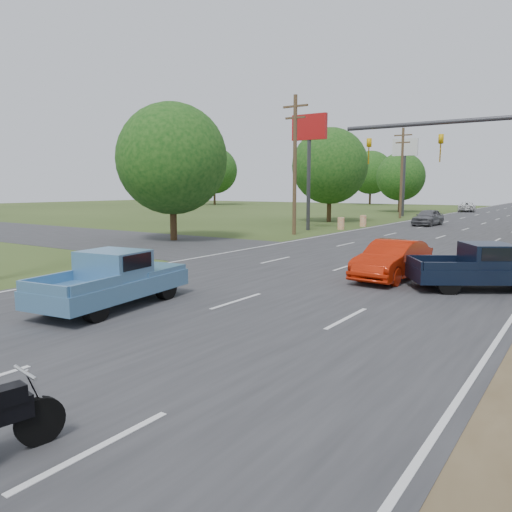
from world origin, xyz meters
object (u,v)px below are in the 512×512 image
Objects in this scene: distant_car_grey at (428,217)px; distant_car_white at (467,207)px; blue_pickup at (115,278)px; navy_pickup at (488,267)px; red_convertible at (392,260)px.

distant_car_grey is 0.89× the size of distant_car_white.
blue_pickup is at bearing -83.47° from distant_car_grey.
distant_car_white is (-2.75, 29.94, -0.06)m from distant_car_grey.
distant_car_grey is (-1.16, 36.77, -0.08)m from blue_pickup.
navy_pickup reaches higher than distant_car_grey.
blue_pickup reaches higher than navy_pickup.
navy_pickup is at bearing 37.46° from blue_pickup.
red_convertible is at bearing -124.91° from navy_pickup.
navy_pickup reaches higher than red_convertible.
red_convertible reaches higher than distant_car_white.
blue_pickup reaches higher than red_convertible.
blue_pickup is (-5.24, -8.70, 0.10)m from red_convertible.
distant_car_grey is at bearing 85.31° from distant_car_white.
navy_pickup is 29.80m from distant_car_grey.
distant_car_grey is (-6.40, 28.07, 0.02)m from red_convertible.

